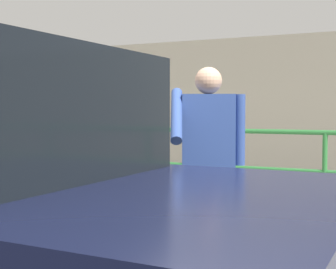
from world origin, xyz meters
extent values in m
cube|color=#9E9B93|center=(0.00, 1.54, 0.06)|extent=(36.00, 3.09, 0.13)
cylinder|color=slate|center=(-0.36, 0.39, 0.63)|extent=(0.07, 0.07, 1.01)
cylinder|color=slate|center=(-0.36, 0.39, 1.30)|extent=(0.19, 0.19, 0.33)
sphere|color=silver|center=(-0.36, 0.39, 1.50)|extent=(0.19, 0.19, 0.19)
cube|color=black|center=(-0.35, 0.30, 1.37)|extent=(0.10, 0.02, 0.07)
cube|color=yellow|center=(-0.35, 0.30, 1.24)|extent=(0.11, 0.02, 0.09)
cylinder|color=black|center=(0.39, 0.67, 0.55)|extent=(0.15, 0.15, 0.83)
cylinder|color=black|center=(0.21, 0.59, 0.55)|extent=(0.15, 0.15, 0.83)
cube|color=#2D478C|center=(0.30, 0.63, 1.27)|extent=(0.49, 0.38, 0.62)
sphere|color=tan|center=(0.30, 0.63, 1.70)|extent=(0.23, 0.23, 0.23)
cylinder|color=#2D478C|center=(0.54, 0.74, 1.29)|extent=(0.09, 0.09, 0.59)
cylinder|color=#2D478C|center=(0.14, 0.34, 1.42)|extent=(0.29, 0.50, 0.45)
cylinder|color=#2D7A38|center=(0.00, 2.95, 1.19)|extent=(24.00, 0.06, 0.06)
cylinder|color=#2D7A38|center=(0.00, 2.95, 0.71)|extent=(24.00, 0.05, 0.05)
cylinder|color=#2D7A38|center=(-2.77, 2.95, 0.66)|extent=(0.06, 0.06, 1.06)
cylinder|color=#2D7A38|center=(-0.92, 2.95, 0.66)|extent=(0.06, 0.06, 1.06)
cylinder|color=#2D7A38|center=(0.92, 2.95, 0.66)|extent=(0.06, 0.06, 1.06)
cube|color=#ADA38E|center=(0.00, 5.13, 1.34)|extent=(32.00, 0.50, 2.68)
camera|label=1|loc=(1.75, -3.22, 1.45)|focal=52.84mm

